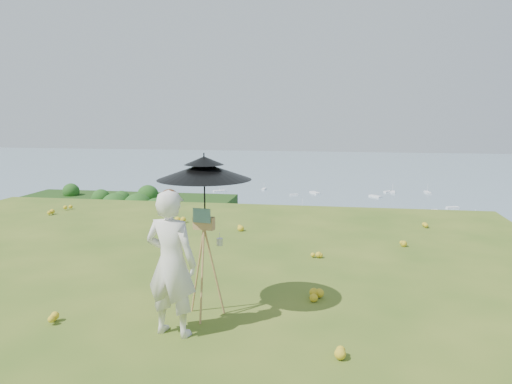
# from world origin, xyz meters

# --- Properties ---
(ground) EXTENTS (14.00, 14.00, 0.00)m
(ground) POSITION_xyz_m (0.00, 0.00, 0.00)
(ground) COLOR #3D5E1B
(ground) RESTS_ON ground
(shoreline_tier) EXTENTS (170.00, 28.00, 8.00)m
(shoreline_tier) POSITION_xyz_m (0.00, 75.00, -36.00)
(shoreline_tier) COLOR gray
(shoreline_tier) RESTS_ON bay_water
(bay_water) EXTENTS (700.00, 700.00, 0.00)m
(bay_water) POSITION_xyz_m (0.00, 240.00, -34.00)
(bay_water) COLOR slate
(bay_water) RESTS_ON ground
(peninsula) EXTENTS (90.00, 60.00, 12.00)m
(peninsula) POSITION_xyz_m (-75.00, 155.00, -29.00)
(peninsula) COLOR #18390F
(peninsula) RESTS_ON bay_water
(slope_trees) EXTENTS (110.00, 50.00, 6.00)m
(slope_trees) POSITION_xyz_m (0.00, 35.00, -15.00)
(slope_trees) COLOR #1B5218
(slope_trees) RESTS_ON forest_slope
(harbor_town) EXTENTS (110.00, 22.00, 5.00)m
(harbor_town) POSITION_xyz_m (0.00, 75.00, -29.50)
(harbor_town) COLOR silver
(harbor_town) RESTS_ON shoreline_tier
(moored_boats) EXTENTS (140.00, 140.00, 0.70)m
(moored_boats) POSITION_xyz_m (-12.50, 161.00, -33.65)
(moored_boats) COLOR white
(moored_boats) RESTS_ON bay_water
(wildflowers) EXTENTS (10.00, 10.50, 0.12)m
(wildflowers) POSITION_xyz_m (0.00, 0.25, 0.06)
(wildflowers) COLOR gold
(wildflowers) RESTS_ON ground
(painter) EXTENTS (0.70, 0.53, 1.73)m
(painter) POSITION_xyz_m (1.00, -1.41, 0.86)
(painter) COLOR silver
(painter) RESTS_ON ground
(field_easel) EXTENTS (0.63, 0.63, 1.42)m
(field_easel) POSITION_xyz_m (1.24, -0.85, 0.71)
(field_easel) COLOR #A88C46
(field_easel) RESTS_ON ground
(sun_umbrella) EXTENTS (1.43, 1.43, 0.93)m
(sun_umbrella) POSITION_xyz_m (1.25, -0.82, 1.63)
(sun_umbrella) COLOR black
(sun_umbrella) RESTS_ON field_easel
(painter_cap) EXTENTS (0.23, 0.26, 0.10)m
(painter_cap) POSITION_xyz_m (1.00, -1.41, 1.68)
(painter_cap) COLOR #D67582
(painter_cap) RESTS_ON painter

